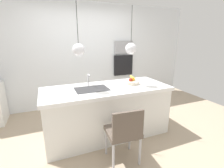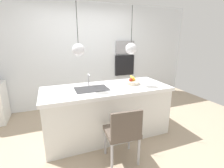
# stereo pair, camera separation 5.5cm
# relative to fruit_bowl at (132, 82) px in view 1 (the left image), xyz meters

# --- Properties ---
(floor) EXTENTS (6.60, 6.60, 0.00)m
(floor) POSITION_rel_fruit_bowl_xyz_m (-0.52, -0.04, -0.94)
(floor) COLOR tan
(floor) RESTS_ON ground
(back_wall) EXTENTS (6.00, 0.10, 2.60)m
(back_wall) POSITION_rel_fruit_bowl_xyz_m (-0.52, 1.61, 0.36)
(back_wall) COLOR white
(back_wall) RESTS_ON ground
(kitchen_island) EXTENTS (2.21, 0.90, 0.90)m
(kitchen_island) POSITION_rel_fruit_bowl_xyz_m (-0.52, -0.04, -0.49)
(kitchen_island) COLOR white
(kitchen_island) RESTS_ON ground
(sink_basin) EXTENTS (0.56, 0.40, 0.02)m
(sink_basin) POSITION_rel_fruit_bowl_xyz_m (-0.78, -0.04, -0.04)
(sink_basin) COLOR #2D2D30
(sink_basin) RESTS_ON kitchen_island
(faucet) EXTENTS (0.02, 0.17, 0.22)m
(faucet) POSITION_rel_fruit_bowl_xyz_m (-0.78, 0.17, 0.10)
(faucet) COLOR silver
(faucet) RESTS_ON kitchen_island
(fruit_bowl) EXTENTS (0.29, 0.29, 0.15)m
(fruit_bowl) POSITION_rel_fruit_bowl_xyz_m (0.00, 0.00, 0.00)
(fruit_bowl) COLOR beige
(fruit_bowl) RESTS_ON kitchen_island
(microwave) EXTENTS (0.54, 0.08, 0.34)m
(microwave) POSITION_rel_fruit_bowl_xyz_m (0.57, 1.54, 0.55)
(microwave) COLOR #9E9EA3
(microwave) RESTS_ON back_wall
(oven) EXTENTS (0.56, 0.08, 0.56)m
(oven) POSITION_rel_fruit_bowl_xyz_m (0.57, 1.54, 0.05)
(oven) COLOR black
(oven) RESTS_ON back_wall
(chair_near) EXTENTS (0.48, 0.45, 0.85)m
(chair_near) POSITION_rel_fruit_bowl_xyz_m (-0.56, -0.83, -0.45)
(chair_near) COLOR brown
(chair_near) RESTS_ON ground
(pendant_light_left) EXTENTS (0.20, 0.20, 0.80)m
(pendant_light_left) POSITION_rel_fruit_bowl_xyz_m (-0.97, -0.04, 0.62)
(pendant_light_left) COLOR silver
(pendant_light_right) EXTENTS (0.20, 0.20, 0.80)m
(pendant_light_right) POSITION_rel_fruit_bowl_xyz_m (-0.06, -0.04, 0.62)
(pendant_light_right) COLOR silver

